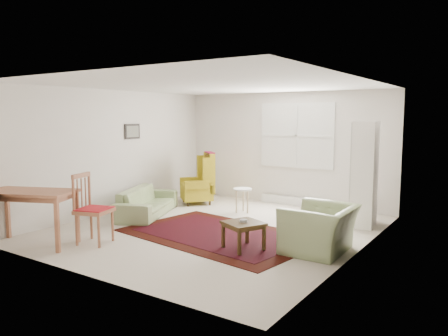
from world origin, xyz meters
The scene contains 10 objects.
room centered at (0.02, 0.21, 1.26)m, with size 5.04×5.54×2.51m.
rug centered at (0.30, -0.28, 0.02)m, with size 3.17×2.04×0.03m, color black, non-canonical shape.
sofa centered at (-1.75, 0.15, 0.37)m, with size 1.84×0.72×0.74m, color #8C9F6A.
armchair centered at (2.02, -0.22, 0.41)m, with size 1.05×0.92×0.82m, color #8C9F6A.
wingback_chair centered at (-1.62, 1.61, 0.59)m, with size 0.68×0.72×1.17m, color #B19C1B, non-canonical shape.
coffee_table centered at (1.05, -0.75, 0.21)m, with size 0.52×0.52×0.42m, color #3E2A13, non-canonical shape.
stool centered at (-0.28, 1.41, 0.25)m, with size 0.38×0.38×0.51m, color white, non-canonical shape.
cabinet centered at (2.10, 1.73, 0.94)m, with size 0.40×0.75×1.89m, color white, non-canonical shape.
desk centered at (-1.79, -2.35, 0.42)m, with size 1.34×0.67×0.85m, color #995D3D, non-canonical shape.
desk_chair centered at (-1.05, -1.75, 0.55)m, with size 0.48×0.48×1.09m, color #995D3D, non-canonical shape.
Camera 1 is at (4.30, -6.15, 1.97)m, focal length 35.00 mm.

